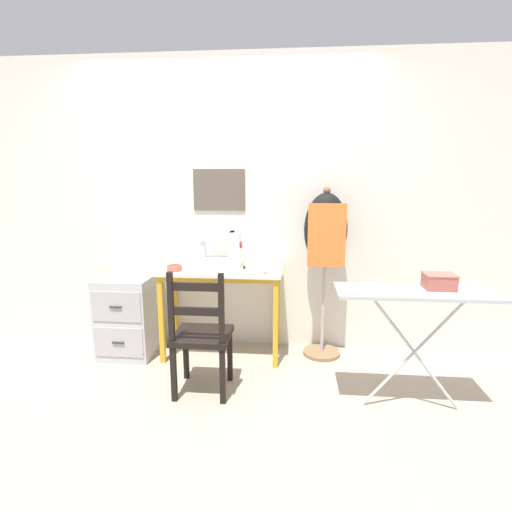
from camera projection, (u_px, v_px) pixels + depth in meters
The scene contains 12 objects.
ground_plane at pixel (218, 367), 3.27m from camera, with size 14.00×14.00×0.00m, color tan.
wall_back at pixel (226, 206), 3.54m from camera, with size 10.00×0.07×2.55m.
sewing_table at pixel (221, 283), 3.36m from camera, with size 1.02×0.46×0.77m.
sewing_machine at pixel (223, 250), 3.40m from camera, with size 0.35×0.18×0.33m.
fabric_bowl at pixel (174, 268), 3.28m from camera, with size 0.13×0.13×0.05m.
scissors at pixel (267, 273), 3.21m from camera, with size 0.09×0.12×0.01m.
thread_spool_near_machine at pixel (244, 267), 3.33m from camera, with size 0.03×0.03×0.03m.
wooden_chair at pixel (201, 336), 2.80m from camera, with size 0.40×0.38×0.92m.
filing_cabinet at pixel (130, 314), 3.50m from camera, with size 0.44×0.55×0.69m.
dress_form at pixel (325, 237), 3.29m from camera, with size 0.35×0.32×1.45m.
ironing_board at pixel (419, 298), 2.55m from camera, with size 1.05×0.34×0.82m.
storage_box at pixel (439, 281), 2.56m from camera, with size 0.19×0.16×0.10m.
Camera 1 is at (0.59, -2.99, 1.53)m, focal length 28.00 mm.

